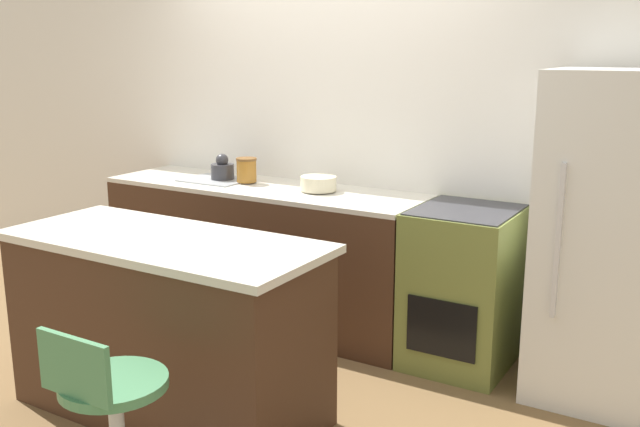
# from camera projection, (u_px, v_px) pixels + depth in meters

# --- Properties ---
(ground_plane) EXTENTS (14.00, 14.00, 0.00)m
(ground_plane) POSITION_uv_depth(u_px,v_px,m) (277.00, 343.00, 4.52)
(ground_plane) COLOR brown
(wall_back) EXTENTS (8.00, 0.06, 2.60)m
(wall_back) POSITION_uv_depth(u_px,v_px,m) (332.00, 128.00, 4.80)
(wall_back) COLOR white
(wall_back) RESTS_ON ground_plane
(back_counter) EXTENTS (2.25, 0.64, 0.94)m
(back_counter) POSITION_uv_depth(u_px,v_px,m) (263.00, 252.00, 4.87)
(back_counter) COLOR #422819
(back_counter) RESTS_ON ground_plane
(kitchen_island) EXTENTS (1.65, 0.71, 0.93)m
(kitchen_island) POSITION_uv_depth(u_px,v_px,m) (167.00, 327.00, 3.57)
(kitchen_island) COLOR #422819
(kitchen_island) RESTS_ON ground_plane
(oven_range) EXTENTS (0.57, 0.65, 0.94)m
(oven_range) POSITION_uv_depth(u_px,v_px,m) (463.00, 287.00, 4.15)
(oven_range) COLOR olive
(oven_range) RESTS_ON ground_plane
(refrigerator) EXTENTS (0.68, 0.68, 1.73)m
(refrigerator) POSITION_uv_depth(u_px,v_px,m) (610.00, 240.00, 3.66)
(refrigerator) COLOR silver
(refrigerator) RESTS_ON ground_plane
(stool_chair) EXTENTS (0.42, 0.42, 0.82)m
(stool_chair) POSITION_uv_depth(u_px,v_px,m) (112.00, 422.00, 2.77)
(stool_chair) COLOR #B7B7BC
(stool_chair) RESTS_ON ground_plane
(kettle) EXTENTS (0.16, 0.16, 0.18)m
(kettle) POSITION_uv_depth(u_px,v_px,m) (222.00, 169.00, 4.95)
(kettle) COLOR #333338
(kettle) RESTS_ON back_counter
(mixing_bowl) EXTENTS (0.23, 0.23, 0.09)m
(mixing_bowl) POSITION_uv_depth(u_px,v_px,m) (318.00, 183.00, 4.56)
(mixing_bowl) COLOR beige
(mixing_bowl) RESTS_ON back_counter
(canister_jar) EXTENTS (0.14, 0.14, 0.16)m
(canister_jar) POSITION_uv_depth(u_px,v_px,m) (247.00, 170.00, 4.84)
(canister_jar) COLOR #9E6623
(canister_jar) RESTS_ON back_counter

